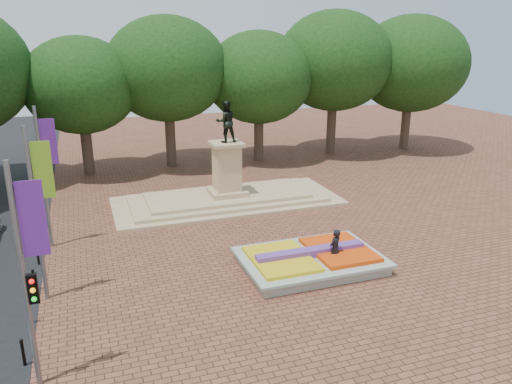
{
  "coord_description": "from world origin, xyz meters",
  "views": [
    {
      "loc": [
        -8.25,
        -20.65,
        10.14
      ],
      "look_at": [
        0.14,
        2.99,
        2.2
      ],
      "focal_mm": 35.0,
      "sensor_mm": 36.0,
      "label": 1
    }
  ],
  "objects": [
    {
      "name": "banner_poles",
      "position": [
        -10.08,
        -1.31,
        3.88
      ],
      "size": [
        0.88,
        11.17,
        7.0
      ],
      "color": "slate",
      "rests_on": "ground"
    },
    {
      "name": "pedestrian",
      "position": [
        2.01,
        -2.38,
        0.92
      ],
      "size": [
        0.8,
        0.69,
        1.84
      ],
      "primitive_type": "imported",
      "rotation": [
        0.0,
        0.0,
        3.6
      ],
      "color": "black",
      "rests_on": "ground"
    },
    {
      "name": "monument",
      "position": [
        0.0,
        8.0,
        0.88
      ],
      "size": [
        14.0,
        6.0,
        6.4
      ],
      "color": "tan",
      "rests_on": "ground"
    },
    {
      "name": "ground",
      "position": [
        0.0,
        0.0,
        0.0
      ],
      "size": [
        90.0,
        90.0,
        0.0
      ],
      "primitive_type": "plane",
      "color": "brown",
      "rests_on": "ground"
    },
    {
      "name": "flower_bed",
      "position": [
        1.03,
        -2.0,
        0.38
      ],
      "size": [
        6.3,
        4.3,
        0.91
      ],
      "color": "gray",
      "rests_on": "ground"
    },
    {
      "name": "bollard_row",
      "position": [
        -10.7,
        -1.5,
        0.53
      ],
      "size": [
        0.12,
        13.12,
        0.98
      ],
      "color": "black",
      "rests_on": "ground"
    },
    {
      "name": "tree_row_back",
      "position": [
        2.33,
        18.0,
        6.67
      ],
      "size": [
        44.8,
        8.8,
        10.43
      ],
      "color": "#3C2C21",
      "rests_on": "ground"
    }
  ]
}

